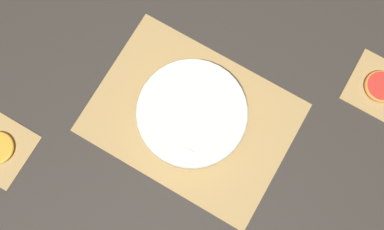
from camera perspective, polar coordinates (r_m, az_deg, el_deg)
The scene contains 5 objects.
ground_plane at distance 1.07m, azimuth -0.00°, elevation -0.34°, with size 6.00×6.00×0.00m, color #2D2823.
bamboo_mat_center at distance 1.07m, azimuth -0.00°, elevation -0.30°, with size 0.47×0.34×0.01m.
coaster_mat_near_left at distance 1.18m, azimuth 22.72°, elevation 3.26°, with size 0.15×0.15×0.01m.
fruit_salad_bowl at distance 1.03m, azimuth 0.06°, elevation 0.13°, with size 0.26×0.26×0.07m.
grapefruit_slice at distance 1.17m, azimuth 22.89°, elevation 3.37°, with size 0.08×0.08×0.01m.
Camera 1 is at (-0.11, 0.19, 1.05)m, focal length 42.00 mm.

